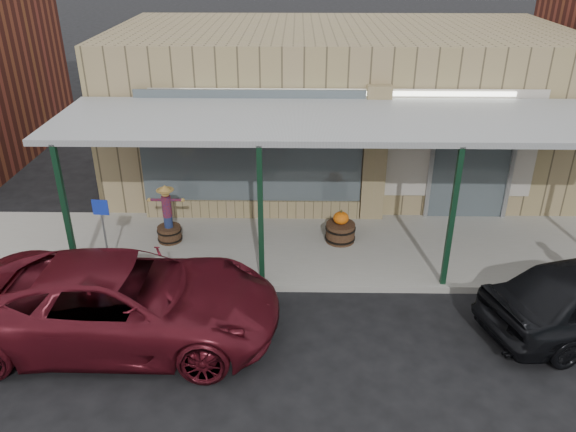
{
  "coord_description": "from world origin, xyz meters",
  "views": [
    {
      "loc": [
        -1.12,
        -7.31,
        6.35
      ],
      "look_at": [
        -1.29,
        2.6,
        1.39
      ],
      "focal_mm": 35.0,
      "sensor_mm": 36.0,
      "label": 1
    }
  ],
  "objects_px": {
    "barrel_scarecrow": "(168,222)",
    "car_maroon": "(123,301)",
    "barrel_pumpkin": "(340,230)",
    "handicap_sign": "(103,225)"
  },
  "relations": [
    {
      "from": "barrel_scarecrow",
      "to": "car_maroon",
      "type": "xyz_separation_m",
      "value": [
        -0.09,
        -3.22,
        0.13
      ]
    },
    {
      "from": "barrel_pumpkin",
      "to": "car_maroon",
      "type": "height_order",
      "value": "car_maroon"
    },
    {
      "from": "barrel_pumpkin",
      "to": "handicap_sign",
      "type": "height_order",
      "value": "handicap_sign"
    },
    {
      "from": "barrel_scarecrow",
      "to": "car_maroon",
      "type": "bearing_deg",
      "value": -97.92
    },
    {
      "from": "barrel_scarecrow",
      "to": "barrel_pumpkin",
      "type": "height_order",
      "value": "barrel_scarecrow"
    },
    {
      "from": "barrel_pumpkin",
      "to": "car_maroon",
      "type": "relative_size",
      "value": 0.16
    },
    {
      "from": "barrel_scarecrow",
      "to": "car_maroon",
      "type": "distance_m",
      "value": 3.23
    },
    {
      "from": "handicap_sign",
      "to": "barrel_scarecrow",
      "type": "bearing_deg",
      "value": 54.33
    },
    {
      "from": "barrel_pumpkin",
      "to": "car_maroon",
      "type": "bearing_deg",
      "value": -140.34
    },
    {
      "from": "barrel_pumpkin",
      "to": "car_maroon",
      "type": "distance_m",
      "value": 5.14
    }
  ]
}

